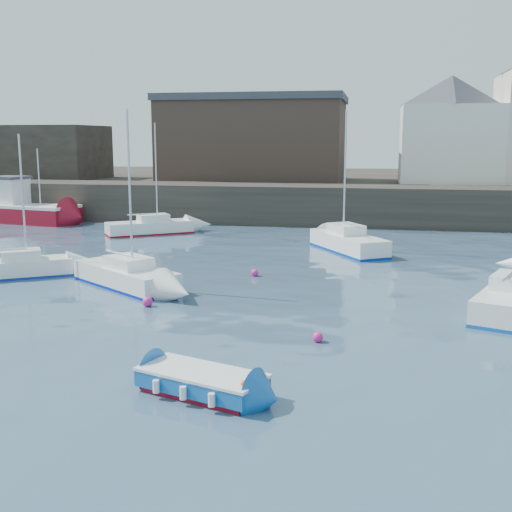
% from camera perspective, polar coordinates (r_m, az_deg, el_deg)
% --- Properties ---
extents(water, '(220.00, 220.00, 0.00)m').
position_cam_1_polar(water, '(17.44, -7.47, -11.93)').
color(water, '#2D4760').
rests_on(water, ground).
extents(quay_wall, '(90.00, 5.00, 3.00)m').
position_cam_1_polar(quay_wall, '(50.82, 4.82, 4.61)').
color(quay_wall, '#28231E').
rests_on(quay_wall, ground).
extents(land_strip, '(90.00, 32.00, 2.80)m').
position_cam_1_polar(land_strip, '(68.69, 6.37, 6.00)').
color(land_strip, '#28231E').
rests_on(land_strip, ground).
extents(bldg_east_d, '(11.14, 11.14, 8.95)m').
position_cam_1_polar(bldg_east_d, '(57.11, 16.85, 10.73)').
color(bldg_east_d, white).
rests_on(bldg_east_d, land_strip).
extents(warehouse, '(16.40, 10.40, 7.60)m').
position_cam_1_polar(warehouse, '(59.35, -0.16, 10.42)').
color(warehouse, '#3D2D26').
rests_on(warehouse, land_strip).
extents(bldg_west, '(14.00, 8.00, 5.00)m').
position_cam_1_polar(bldg_west, '(66.20, -19.61, 8.69)').
color(bldg_west, '#353028').
rests_on(bldg_west, land_strip).
extents(blue_dinghy, '(3.70, 2.52, 0.65)m').
position_cam_1_polar(blue_dinghy, '(17.09, -4.84, -11.05)').
color(blue_dinghy, maroon).
rests_on(blue_dinghy, ground).
extents(fishing_boat, '(9.28, 4.95, 5.84)m').
position_cam_1_polar(fishing_boat, '(54.85, -20.14, 4.05)').
color(fishing_boat, maroon).
rests_on(fishing_boat, ground).
extents(sailboat_a, '(5.33, 4.22, 6.82)m').
position_cam_1_polar(sailboat_a, '(33.04, -20.51, -0.94)').
color(sailboat_a, white).
rests_on(sailboat_a, ground).
extents(sailboat_b, '(6.07, 5.17, 7.84)m').
position_cam_1_polar(sailboat_b, '(29.57, -11.48, -1.69)').
color(sailboat_b, white).
rests_on(sailboat_b, ground).
extents(sailboat_c, '(3.65, 5.69, 7.16)m').
position_cam_1_polar(sailboat_c, '(26.30, 21.59, -3.65)').
color(sailboat_c, white).
rests_on(sailboat_c, ground).
extents(sailboat_f, '(5.03, 6.45, 8.22)m').
position_cam_1_polar(sailboat_f, '(38.31, 8.18, 1.25)').
color(sailboat_f, white).
rests_on(sailboat_f, ground).
extents(sailboat_h, '(5.97, 4.98, 7.67)m').
position_cam_1_polar(sailboat_h, '(45.60, -9.41, 2.57)').
color(sailboat_h, white).
rests_on(sailboat_h, ground).
extents(buoy_near, '(0.41, 0.41, 0.41)m').
position_cam_1_polar(buoy_near, '(26.03, -9.60, -4.43)').
color(buoy_near, '#D72383').
rests_on(buoy_near, ground).
extents(buoy_mid, '(0.36, 0.36, 0.36)m').
position_cam_1_polar(buoy_mid, '(21.41, 5.51, -7.60)').
color(buoy_mid, '#D72383').
rests_on(buoy_mid, ground).
extents(buoy_far, '(0.36, 0.36, 0.36)m').
position_cam_1_polar(buoy_far, '(31.25, -0.10, -1.79)').
color(buoy_far, '#D72383').
rests_on(buoy_far, ground).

